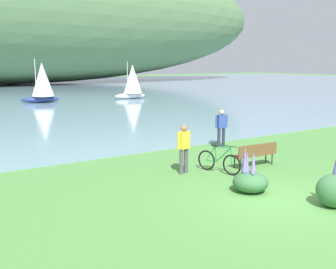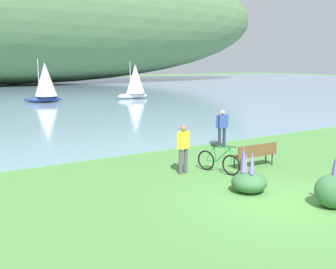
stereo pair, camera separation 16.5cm
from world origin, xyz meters
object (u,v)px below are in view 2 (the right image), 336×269
(bicycle_leaning_near_bench, at_px, (218,162))
(sailboat_mid_bay, at_px, (135,81))
(person_on_the_grass, at_px, (183,146))
(sailboat_nearest_to_shore, at_px, (45,82))
(person_at_shoreline, at_px, (222,126))
(park_bench_near_camera, at_px, (255,153))

(bicycle_leaning_near_bench, relative_size, sailboat_mid_bay, 0.45)
(person_on_the_grass, bearing_deg, sailboat_nearest_to_shore, 84.13)
(person_at_shoreline, xyz_separation_m, sailboat_mid_bay, (7.91, 23.54, 0.87))
(person_at_shoreline, height_order, sailboat_mid_bay, sailboat_mid_bay)
(park_bench_near_camera, xyz_separation_m, sailboat_nearest_to_shore, (0.06, 27.73, 1.43))
(person_on_the_grass, distance_m, sailboat_mid_bay, 28.78)
(person_at_shoreline, xyz_separation_m, sailboat_nearest_to_shore, (-1.17, 24.36, 0.98))
(park_bench_near_camera, distance_m, person_on_the_grass, 2.85)
(park_bench_near_camera, relative_size, person_at_shoreline, 1.07)
(person_on_the_grass, height_order, sailboat_nearest_to_shore, sailboat_nearest_to_shore)
(person_on_the_grass, xyz_separation_m, sailboat_nearest_to_shore, (2.78, 27.03, 0.98))
(park_bench_near_camera, bearing_deg, person_at_shoreline, 70.01)
(bicycle_leaning_near_bench, xyz_separation_m, sailboat_mid_bay, (10.76, 26.78, 1.45))
(sailboat_nearest_to_shore, bearing_deg, bicycle_leaning_near_bench, -93.49)
(person_at_shoreline, relative_size, sailboat_nearest_to_shore, 0.42)
(sailboat_mid_bay, bearing_deg, sailboat_nearest_to_shore, 174.83)
(person_at_shoreline, height_order, sailboat_nearest_to_shore, sailboat_nearest_to_shore)
(person_at_shoreline, distance_m, person_on_the_grass, 4.77)
(bicycle_leaning_near_bench, xyz_separation_m, person_at_shoreline, (2.85, 3.24, 0.58))
(park_bench_near_camera, bearing_deg, sailboat_nearest_to_shore, 89.88)
(park_bench_near_camera, relative_size, sailboat_nearest_to_shore, 0.45)
(park_bench_near_camera, height_order, bicycle_leaning_near_bench, bicycle_leaning_near_bench)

